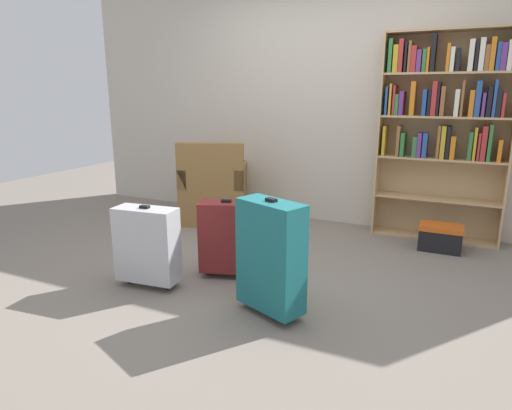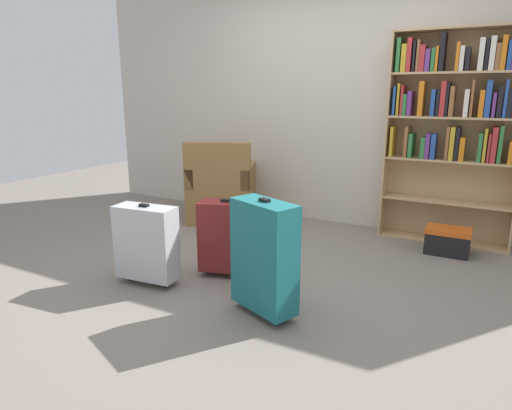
# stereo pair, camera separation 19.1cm
# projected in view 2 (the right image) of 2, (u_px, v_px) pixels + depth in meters

# --- Properties ---
(ground_plane) EXTENTS (10.47, 10.47, 0.00)m
(ground_plane) POSITION_uv_depth(u_px,v_px,m) (259.00, 274.00, 3.53)
(ground_plane) COLOR slate
(back_wall) EXTENTS (5.98, 0.10, 2.60)m
(back_wall) POSITION_uv_depth(u_px,v_px,m) (335.00, 102.00, 4.69)
(back_wall) COLOR beige
(back_wall) RESTS_ON ground
(bookshelf) EXTENTS (1.17, 0.25, 1.96)m
(bookshelf) POSITION_uv_depth(u_px,v_px,m) (454.00, 120.00, 4.03)
(bookshelf) COLOR tan
(bookshelf) RESTS_ON ground
(armchair) EXTENTS (0.92, 0.92, 0.90)m
(armchair) POSITION_uv_depth(u_px,v_px,m) (222.00, 192.00, 4.97)
(armchair) COLOR olive
(armchair) RESTS_ON ground
(mug) EXTENTS (0.12, 0.08, 0.10)m
(mug) POSITION_uv_depth(u_px,v_px,m) (254.00, 222.00, 4.78)
(mug) COLOR #1E7F4C
(mug) RESTS_ON ground
(storage_box) EXTENTS (0.38, 0.24, 0.24)m
(storage_box) POSITION_uv_depth(u_px,v_px,m) (448.00, 240.00, 3.94)
(storage_box) COLOR black
(storage_box) RESTS_ON ground
(suitcase_dark_red) EXTENTS (0.46, 0.32, 0.62)m
(suitcase_dark_red) POSITION_uv_depth(u_px,v_px,m) (226.00, 236.00, 3.44)
(suitcase_dark_red) COLOR maroon
(suitcase_dark_red) RESTS_ON ground
(suitcase_silver) EXTENTS (0.48, 0.24, 0.62)m
(suitcase_silver) POSITION_uv_depth(u_px,v_px,m) (146.00, 243.00, 3.29)
(suitcase_silver) COLOR #B7BABF
(suitcase_silver) RESTS_ON ground
(suitcase_teal) EXTENTS (0.49, 0.35, 0.78)m
(suitcase_teal) POSITION_uv_depth(u_px,v_px,m) (264.00, 256.00, 2.80)
(suitcase_teal) COLOR #19666B
(suitcase_teal) RESTS_ON ground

